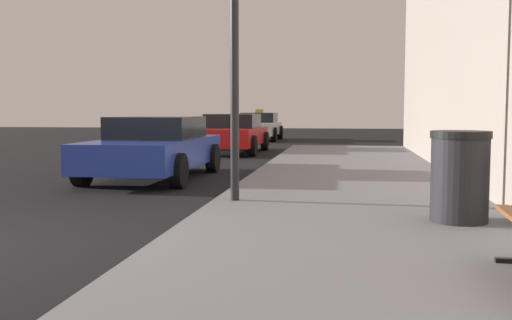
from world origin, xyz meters
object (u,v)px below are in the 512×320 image
at_px(trash_bin, 460,176).
at_px(car_blue, 155,147).
at_px(car_white, 259,126).
at_px(car_red, 232,133).

bearing_deg(trash_bin, car_blue, 136.47).
xyz_separation_m(trash_bin, car_blue, (-5.16, 4.90, -0.02)).
xyz_separation_m(trash_bin, car_white, (-5.22, 20.51, -0.02)).
bearing_deg(car_red, car_blue, 88.38).
bearing_deg(car_red, car_white, -88.04).
height_order(trash_bin, car_white, car_white).
distance_m(car_blue, car_red, 7.49).
bearing_deg(car_white, car_blue, 90.24).
height_order(car_blue, car_white, car_white).
distance_m(car_red, car_white, 8.13).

